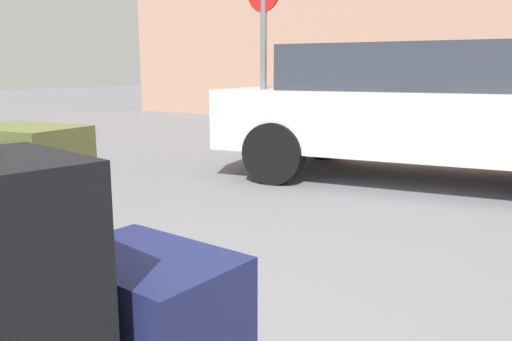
% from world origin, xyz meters
% --- Properties ---
extents(duffel_bag_navy_center, '(0.55, 0.39, 0.31)m').
position_xyz_m(duffel_bag_navy_center, '(0.30, 0.18, 0.49)').
color(duffel_bag_navy_center, '#191E47').
rests_on(duffel_bag_navy_center, luggage_cart).
extents(suitcase_black_stacked_top, '(0.45, 0.34, 0.63)m').
position_xyz_m(suitcase_black_stacked_top, '(0.26, -0.18, 0.66)').
color(suitcase_black_stacked_top, black).
rests_on(suitcase_black_stacked_top, luggage_cart).
extents(suitcase_olive_front_left, '(0.40, 0.29, 0.64)m').
position_xyz_m(suitcase_olive_front_left, '(-0.20, 0.16, 0.66)').
color(suitcase_olive_front_left, '#4C5128').
rests_on(suitcase_olive_front_left, luggage_cart).
extents(parked_car, '(4.52, 2.42, 1.42)m').
position_xyz_m(parked_car, '(-0.20, 4.73, 0.76)').
color(parked_car, silver).
rests_on(parked_car, ground_plane).
extents(no_parking_sign, '(0.49, 0.13, 2.27)m').
position_xyz_m(no_parking_sign, '(-1.79, 4.06, 1.41)').
color(no_parking_sign, slate).
rests_on(no_parking_sign, ground_plane).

